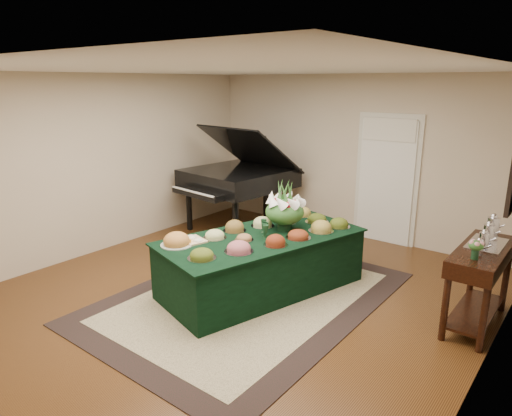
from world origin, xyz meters
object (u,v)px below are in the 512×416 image
Objects in this scene: buffet_table at (262,263)px; floral_centerpiece at (285,207)px; grand_piano at (238,177)px; mahogany_sideboard at (481,266)px.

buffet_table is 5.37× the size of floral_centerpiece.
grand_piano is at bearing 136.52° from buffet_table.
buffet_table is 2.60m from grand_piano.
grand_piano is at bearing 166.60° from mahogany_sideboard.
floral_centerpiece is at bearing 78.51° from buffet_table.
floral_centerpiece is 0.26× the size of grand_piano.
buffet_table is at bearing -101.49° from floral_centerpiece.
grand_piano reaches higher than floral_centerpiece.
floral_centerpiece reaches higher than mahogany_sideboard.
grand_piano is 1.57× the size of mahogany_sideboard.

